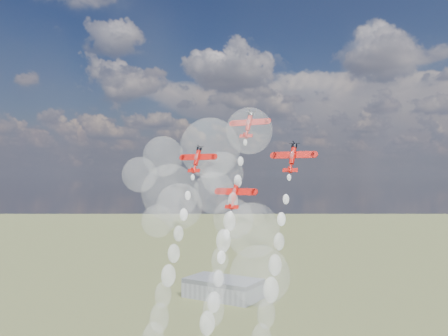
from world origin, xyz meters
TOP-DOWN VIEW (x-y plane):
  - hangar at (-120.00, 180.00)m, footprint 50.00×28.00m
  - plane_lead at (-17.55, 25.17)m, footprint 11.90×5.52m
  - plane_left at (-33.12, 21.02)m, footprint 11.90×5.52m
  - plane_right at (-1.98, 21.02)m, footprint 11.90×5.52m
  - plane_slot at (-17.55, 16.86)m, footprint 11.90×5.52m
  - smoke_trail_lead at (-17.41, 8.63)m, footprint 5.35×20.84m
  - smoke_trail_left at (-33.01, 4.14)m, footprint 5.36×21.32m
  - smoke_trail_right at (-2.18, 4.55)m, footprint 5.14×20.52m
  - drifted_smoke_cloud at (-36.23, 31.28)m, footprint 58.80×36.18m

SIDE VIEW (x-z plane):
  - hangar at x=-120.00m, z-range 0.00..13.00m
  - smoke_trail_right at x=-2.18m, z-range 25.71..72.32m
  - smoke_trail_left at x=-33.01m, z-range 26.62..72.39m
  - smoke_trail_lead at x=-17.41m, z-range 35.67..82.59m
  - drifted_smoke_cloud at x=-36.23m, z-range 47.91..106.99m
  - plane_slot at x=-17.55m, z-range 75.00..83.08m
  - plane_left at x=-33.12m, z-range 85.07..93.15m
  - plane_right at x=-1.98m, z-range 85.07..93.15m
  - plane_lead at x=-17.55m, z-range 95.15..103.22m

